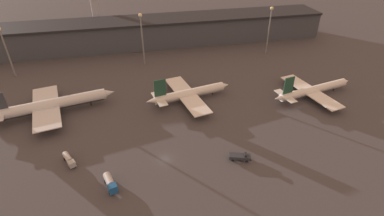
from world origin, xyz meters
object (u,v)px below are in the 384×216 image
at_px(airplane_1, 189,94).
at_px(service_vehicle_0, 240,157).
at_px(airplane_0, 50,105).
at_px(service_vehicle_3, 69,159).
at_px(service_vehicle_4, 110,183).
at_px(airplane_2, 313,90).

relative_size(airplane_1, service_vehicle_0, 5.19).
bearing_deg(airplane_0, airplane_1, -13.26).
bearing_deg(airplane_1, service_vehicle_0, -89.46).
distance_m(airplane_0, airplane_1, 54.85).
bearing_deg(service_vehicle_3, service_vehicle_4, 18.37).
xyz_separation_m(airplane_2, service_vehicle_0, (-44.15, -31.19, -1.72)).
bearing_deg(service_vehicle_3, airplane_2, 76.10).
bearing_deg(airplane_2, service_vehicle_3, -179.18).
height_order(service_vehicle_3, service_vehicle_4, service_vehicle_4).
height_order(airplane_0, service_vehicle_4, airplane_0).
bearing_deg(service_vehicle_4, service_vehicle_0, 77.20).
height_order(airplane_0, service_vehicle_0, airplane_0).
xyz_separation_m(airplane_1, airplane_2, (52.52, -8.26, -0.20)).
distance_m(airplane_2, service_vehicle_4, 91.17).
bearing_deg(service_vehicle_0, service_vehicle_3, -172.27).
xyz_separation_m(airplane_1, service_vehicle_0, (8.37, -39.45, -1.92)).
xyz_separation_m(airplane_1, service_vehicle_4, (-31.99, -42.43, -1.40)).
relative_size(airplane_0, service_vehicle_0, 6.84).
bearing_deg(airplane_1, service_vehicle_3, -158.17).
bearing_deg(airplane_1, airplane_0, 166.74).
distance_m(airplane_1, airplane_2, 53.17).
bearing_deg(airplane_2, airplane_0, 163.24).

